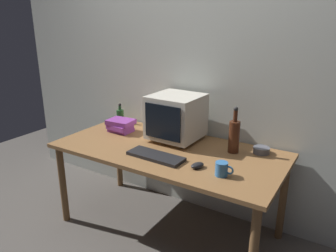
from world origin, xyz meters
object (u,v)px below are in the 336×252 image
(keyboard, at_px, (156,156))
(crt_monitor, at_px, (176,117))
(computer_mouse, at_px, (197,165))
(bottle_short, at_px, (120,116))
(bottle_tall, at_px, (234,135))
(book_stack, at_px, (121,125))
(cd_spindle, at_px, (261,150))
(mug, at_px, (222,169))

(keyboard, bearing_deg, crt_monitor, 100.91)
(computer_mouse, xyz_separation_m, bottle_short, (-1.06, 0.49, 0.05))
(bottle_tall, xyz_separation_m, book_stack, (-1.00, -0.08, -0.07))
(crt_monitor, relative_size, bottle_short, 2.09)
(bottle_short, xyz_separation_m, cd_spindle, (1.35, -0.02, -0.05))
(bottle_tall, height_order, mug, bottle_tall)
(bottle_short, bearing_deg, book_stack, -49.75)
(book_stack, bearing_deg, keyboard, -28.05)
(bottle_tall, height_order, bottle_short, bottle_tall)
(crt_monitor, distance_m, bottle_tall, 0.49)
(crt_monitor, distance_m, cd_spindle, 0.70)
(crt_monitor, bearing_deg, keyboard, -81.19)
(keyboard, xyz_separation_m, cd_spindle, (0.61, 0.48, 0.01))
(crt_monitor, xyz_separation_m, computer_mouse, (0.39, -0.38, -0.17))
(bottle_short, distance_m, book_stack, 0.26)
(crt_monitor, distance_m, bottle_short, 0.70)
(crt_monitor, bearing_deg, bottle_tall, 0.15)
(crt_monitor, relative_size, keyboard, 0.94)
(keyboard, relative_size, mug, 3.50)
(bottle_tall, distance_m, mug, 0.41)
(mug, bearing_deg, bottle_tall, 101.00)
(bottle_tall, distance_m, cd_spindle, 0.23)
(keyboard, distance_m, computer_mouse, 0.33)
(keyboard, height_order, computer_mouse, computer_mouse)
(mug, bearing_deg, keyboard, 178.81)
(book_stack, relative_size, cd_spindle, 1.90)
(bottle_short, height_order, cd_spindle, bottle_short)
(computer_mouse, relative_size, bottle_tall, 0.29)
(bottle_tall, bearing_deg, mug, -79.00)
(bottle_short, bearing_deg, cd_spindle, -1.02)
(keyboard, bearing_deg, book_stack, 154.04)
(keyboard, bearing_deg, bottle_tall, 44.20)
(book_stack, xyz_separation_m, mug, (1.07, -0.31, -0.01))
(bottle_short, bearing_deg, crt_monitor, -9.68)
(keyboard, height_order, mug, mug)
(computer_mouse, xyz_separation_m, bottle_tall, (0.10, 0.38, 0.11))
(bottle_short, distance_m, cd_spindle, 1.35)
(bottle_short, relative_size, book_stack, 0.83)
(book_stack, distance_m, cd_spindle, 1.19)
(computer_mouse, relative_size, book_stack, 0.44)
(bottle_short, relative_size, cd_spindle, 1.58)
(computer_mouse, distance_m, cd_spindle, 0.55)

